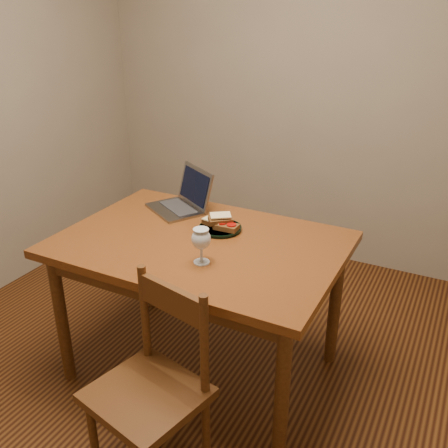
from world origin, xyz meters
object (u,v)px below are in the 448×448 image
at_px(chair, 151,381).
at_px(plate, 220,228).
at_px(milk_glass, 201,246).
at_px(table, 200,257).
at_px(laptop, 184,198).

xyz_separation_m(chair, plate, (-0.11, 0.77, 0.29)).
bearing_deg(chair, milk_glass, 106.28).
xyz_separation_m(table, plate, (0.03, 0.14, 0.09)).
distance_m(chair, plate, 0.83).
relative_size(milk_glass, laptop, 0.41).
relative_size(chair, plate, 2.24).
bearing_deg(chair, laptop, 126.68).
relative_size(chair, laptop, 1.21).
bearing_deg(milk_glass, laptop, 128.27).
bearing_deg(chair, table, 115.43).
bearing_deg(chair, plate, 110.98).
height_order(plate, milk_glass, milk_glass).
bearing_deg(laptop, plate, 2.36).
relative_size(plate, milk_glass, 1.31).
bearing_deg(plate, chair, -81.82).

